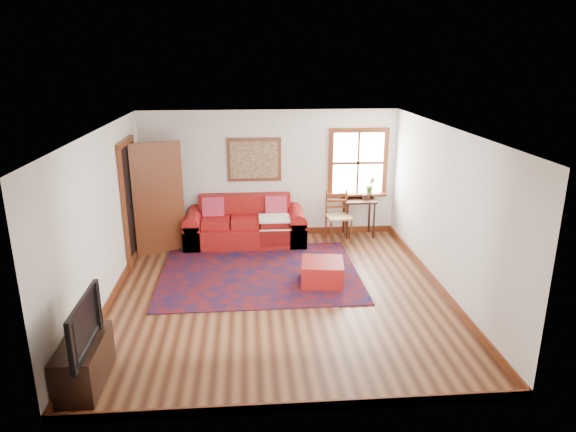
{
  "coord_description": "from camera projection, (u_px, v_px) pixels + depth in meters",
  "views": [
    {
      "loc": [
        -0.43,
        -7.11,
        3.48
      ],
      "look_at": [
        0.19,
        0.6,
        1.05
      ],
      "focal_mm": 32.0,
      "sensor_mm": 36.0,
      "label": 1
    }
  ],
  "objects": [
    {
      "name": "television",
      "position": [
        75.0,
        325.0,
        5.32
      ],
      "size": [
        0.13,
        1.01,
        0.58
      ],
      "primitive_type": "imported",
      "rotation": [
        0.0,
        0.0,
        1.57
      ],
      "color": "black",
      "rests_on": "media_cabinet"
    },
    {
      "name": "room_envelope",
      "position": [
        278.0,
        189.0,
        7.36
      ],
      "size": [
        5.04,
        5.54,
        2.52
      ],
      "color": "silver",
      "rests_on": "ground"
    },
    {
      "name": "doorway",
      "position": [
        148.0,
        198.0,
        9.05
      ],
      "size": [
        0.89,
        1.08,
        2.14
      ],
      "color": "black",
      "rests_on": "ground"
    },
    {
      "name": "ladder_back_chair",
      "position": [
        338.0,
        214.0,
        9.98
      ],
      "size": [
        0.5,
        0.48,
        0.99
      ],
      "color": "tan",
      "rests_on": "ground"
    },
    {
      "name": "persian_rug",
      "position": [
        260.0,
        273.0,
        8.56
      ],
      "size": [
        3.29,
        2.64,
        0.02
      ],
      "primitive_type": "cube",
      "rotation": [
        0.0,
        0.0,
        0.01
      ],
      "color": "#530E0B",
      "rests_on": "ground"
    },
    {
      "name": "red_ottoman",
      "position": [
        322.0,
        272.0,
        8.14
      ],
      "size": [
        0.73,
        0.73,
        0.37
      ],
      "primitive_type": "cube",
      "rotation": [
        0.0,
        0.0,
        -0.13
      ],
      "color": "maroon",
      "rests_on": "ground"
    },
    {
      "name": "candle_hurricane",
      "position": [
        96.0,
        316.0,
        5.93
      ],
      "size": [
        0.12,
        0.12,
        0.18
      ],
      "color": "silver",
      "rests_on": "media_cabinet"
    },
    {
      "name": "media_cabinet",
      "position": [
        84.0,
        363.0,
        5.62
      ],
      "size": [
        0.43,
        0.94,
        0.52
      ],
      "primitive_type": "cube",
      "color": "black",
      "rests_on": "ground"
    },
    {
      "name": "framed_artwork",
      "position": [
        254.0,
        160.0,
        9.94
      ],
      "size": [
        1.05,
        0.07,
        0.85
      ],
      "color": "#632C15",
      "rests_on": "ground"
    },
    {
      "name": "ground",
      "position": [
        279.0,
        294.0,
        7.84
      ],
      "size": [
        5.5,
        5.5,
        0.0
      ],
      "primitive_type": "plane",
      "color": "#3D1D10",
      "rests_on": "ground"
    },
    {
      "name": "red_leather_sofa",
      "position": [
        246.0,
        228.0,
        9.91
      ],
      "size": [
        2.29,
        0.95,
        0.9
      ],
      "color": "maroon",
      "rests_on": "ground"
    },
    {
      "name": "side_table",
      "position": [
        359.0,
        205.0,
        10.19
      ],
      "size": [
        0.63,
        0.47,
        0.76
      ],
      "color": "black",
      "rests_on": "ground"
    },
    {
      "name": "window",
      "position": [
        359.0,
        170.0,
        10.16
      ],
      "size": [
        1.18,
        0.2,
        1.38
      ],
      "color": "white",
      "rests_on": "ground"
    }
  ]
}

